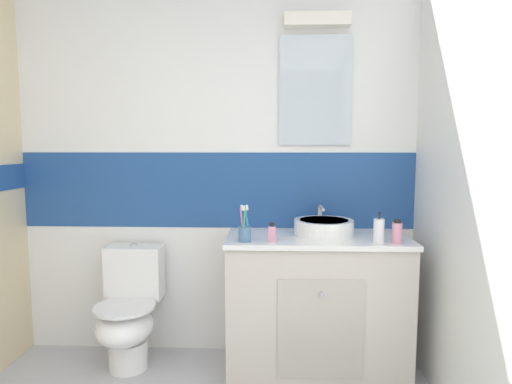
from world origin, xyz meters
TOP-DOWN VIEW (x-y plane):
  - wall_back_tiled at (0.01, 2.45)m, footprint 3.20×0.20m
  - vanity_cabinet at (0.65, 2.15)m, footprint 1.09×0.52m
  - sink_basin at (0.69, 2.19)m, footprint 0.36×0.41m
  - toilet at (-0.53, 2.15)m, footprint 0.37×0.50m
  - toothbrush_cup at (0.22, 1.98)m, footprint 0.07×0.07m
  - soap_dispenser at (0.97, 1.99)m, footprint 0.06×0.06m
  - perfume_flask_small at (0.37, 1.98)m, footprint 0.04×0.03m
  - lotion_bottle_short at (1.07, 1.97)m, footprint 0.05×0.05m

SIDE VIEW (x-z plane):
  - toilet at x=-0.53m, z-range -0.03..0.73m
  - vanity_cabinet at x=0.65m, z-range 0.00..0.85m
  - sink_basin at x=0.69m, z-range 0.82..0.98m
  - perfume_flask_small at x=0.37m, z-range 0.85..0.96m
  - toothbrush_cup at x=0.22m, z-range 0.80..1.01m
  - lotion_bottle_short at x=1.07m, z-range 0.85..0.98m
  - soap_dispenser at x=0.97m, z-range 0.83..1.01m
  - wall_back_tiled at x=0.01m, z-range 0.01..2.51m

